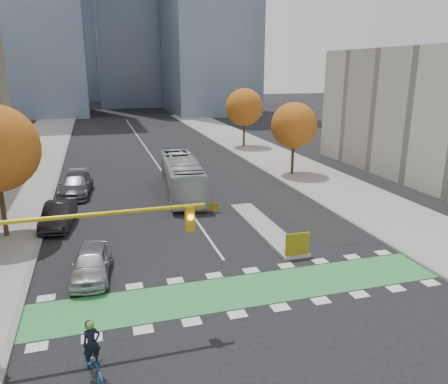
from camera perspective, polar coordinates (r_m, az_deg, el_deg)
ground at (r=20.05m, az=4.19°, el=-14.66°), size 300.00×300.00×0.00m
sidewalk_west at (r=38.19m, az=-26.79°, el=-1.17°), size 7.00×120.00×0.15m
sidewalk_east at (r=42.37m, az=11.83°, el=1.80°), size 7.00×120.00×0.15m
curb_west at (r=37.68m, az=-21.57°, el=-0.77°), size 0.30×120.00×0.16m
curb_east at (r=40.86m, az=7.49°, el=1.48°), size 0.30×120.00×0.16m
bike_crossing at (r=21.27m, az=2.73°, el=-12.69°), size 20.00×3.00×0.01m
centre_line at (r=57.36m, az=-10.03°, el=5.48°), size 0.15×70.00×0.01m
bike_lane_paint at (r=49.17m, az=0.11°, el=4.00°), size 2.50×50.00×0.01m
median_island at (r=28.93m, az=5.36°, el=-4.58°), size 1.60×10.00×0.16m
hazard_board at (r=24.60m, az=9.56°, el=-6.74°), size 1.40×0.12×1.30m
tree_east_near at (r=42.57m, az=9.13°, el=8.57°), size 4.40×4.40×7.08m
tree_east_far at (r=57.46m, az=2.66°, el=11.00°), size 4.80×4.80×7.65m
traffic_signal_west at (r=16.84m, az=-21.17°, el=-6.65°), size 8.53×0.56×5.20m
cyclist at (r=16.39m, az=-16.72°, el=-20.15°), size 1.18×1.98×2.16m
bus at (r=36.26m, az=-5.54°, el=2.11°), size 3.55×11.41×3.13m
parked_car_a at (r=23.12m, az=-16.95°, el=-8.85°), size 2.31×4.70×1.54m
parked_car_b at (r=30.85m, az=-20.82°, el=-2.85°), size 2.28×5.04×1.60m
parked_car_c at (r=38.01m, az=-18.81°, el=0.86°), size 2.98×6.10×1.71m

